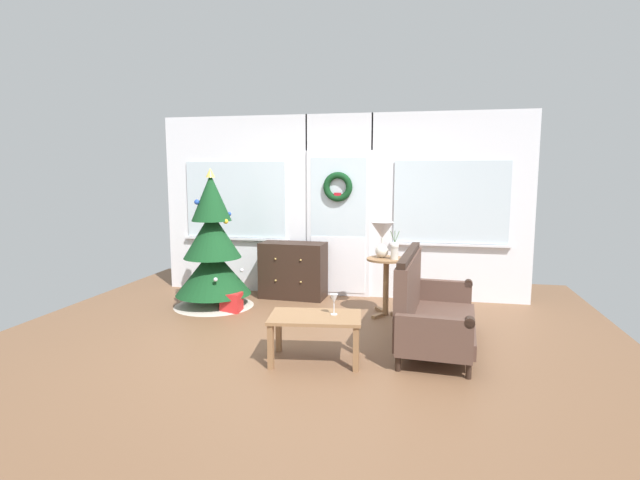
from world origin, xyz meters
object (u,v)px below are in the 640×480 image
at_px(coffee_table, 315,322).
at_px(gift_box, 232,302).
at_px(table_lamp, 382,235).
at_px(settee_sofa, 427,309).
at_px(wine_glass, 334,300).
at_px(side_table, 386,275).
at_px(flower_vase, 395,250).
at_px(dresser_cabinet, 293,270).
at_px(christmas_tree, 213,254).

height_order(coffee_table, gift_box, coffee_table).
bearing_deg(table_lamp, settee_sofa, -62.33).
bearing_deg(settee_sofa, wine_glass, -145.67).
xyz_separation_m(side_table, flower_vase, (0.10, -0.06, 0.32)).
distance_m(dresser_cabinet, settee_sofa, 2.43).
xyz_separation_m(table_lamp, flower_vase, (0.16, -0.10, -0.17)).
relative_size(settee_sofa, gift_box, 6.95).
relative_size(dresser_cabinet, table_lamp, 2.10).
bearing_deg(table_lamp, dresser_cabinet, 156.35).
height_order(side_table, coffee_table, side_table).
distance_m(dresser_cabinet, side_table, 1.47).
xyz_separation_m(side_table, table_lamp, (-0.06, 0.04, 0.49)).
xyz_separation_m(christmas_tree, table_lamp, (2.19, 0.08, 0.30)).
relative_size(flower_vase, coffee_table, 0.39).
distance_m(christmas_tree, wine_glass, 2.44).
relative_size(coffee_table, gift_box, 3.77).
height_order(dresser_cabinet, coffee_table, dresser_cabinet).
bearing_deg(gift_box, side_table, 7.44).
bearing_deg(gift_box, flower_vase, 5.39).
height_order(dresser_cabinet, settee_sofa, settee_sofa).
xyz_separation_m(dresser_cabinet, coffee_table, (0.81, -2.25, -0.02)).
distance_m(christmas_tree, gift_box, 0.69).
distance_m(dresser_cabinet, wine_glass, 2.40).
xyz_separation_m(table_lamp, coffee_table, (-0.47, -1.70, -0.62)).
xyz_separation_m(flower_vase, wine_glass, (-0.46, -1.53, -0.25)).
relative_size(table_lamp, coffee_table, 0.49).
bearing_deg(christmas_tree, flower_vase, -0.43).
height_order(table_lamp, gift_box, table_lamp).
xyz_separation_m(settee_sofa, gift_box, (-2.41, 0.76, -0.26)).
xyz_separation_m(dresser_cabinet, gift_box, (-0.58, -0.85, -0.27)).
relative_size(side_table, flower_vase, 2.03).
distance_m(flower_vase, coffee_table, 1.77).
bearing_deg(table_lamp, christmas_tree, -177.84).
distance_m(dresser_cabinet, table_lamp, 1.52).
xyz_separation_m(christmas_tree, side_table, (2.25, 0.04, -0.19)).
distance_m(christmas_tree, settee_sofa, 2.92).
relative_size(dresser_cabinet, gift_box, 3.87).
distance_m(side_table, gift_box, 1.97).
relative_size(flower_vase, gift_box, 1.47).
bearing_deg(side_table, wine_glass, -102.85).
relative_size(table_lamp, flower_vase, 1.26).
bearing_deg(christmas_tree, dresser_cabinet, 35.11).
bearing_deg(wine_glass, settee_sofa, 34.33).
xyz_separation_m(dresser_cabinet, flower_vase, (1.44, -0.66, 0.44)).
relative_size(settee_sofa, table_lamp, 3.77).
bearing_deg(flower_vase, settee_sofa, -67.67).
bearing_deg(table_lamp, coffee_table, -105.36).
height_order(flower_vase, wine_glass, flower_vase).
xyz_separation_m(dresser_cabinet, side_table, (1.34, -0.60, 0.11)).
distance_m(settee_sofa, table_lamp, 1.33).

